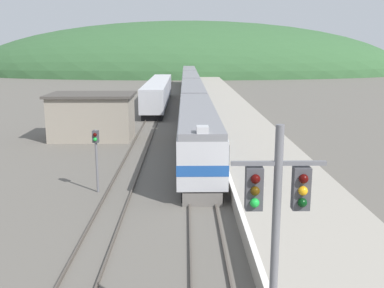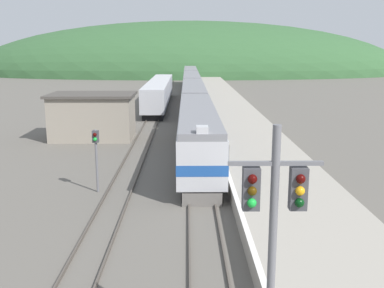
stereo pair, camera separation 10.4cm
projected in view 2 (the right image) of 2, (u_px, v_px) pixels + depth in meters
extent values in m
cube|color=#4C443D|center=(187.00, 98.00, 75.24)|extent=(0.08, 180.00, 0.16)
cube|color=#4C443D|center=(196.00, 98.00, 75.26)|extent=(0.08, 180.00, 0.16)
cube|color=#4C443D|center=(158.00, 98.00, 75.18)|extent=(0.08, 180.00, 0.16)
cube|color=#4C443D|center=(167.00, 98.00, 75.20)|extent=(0.08, 180.00, 0.16)
cube|color=#9E9689|center=(232.00, 113.00, 55.68)|extent=(6.28, 140.00, 0.88)
cube|color=silver|center=(207.00, 110.00, 55.55)|extent=(0.24, 140.00, 0.01)
ellipsoid|color=#335B33|center=(189.00, 73.00, 146.90)|extent=(141.01, 63.46, 33.30)
cube|color=gray|center=(93.00, 117.00, 42.28)|extent=(7.42, 4.82, 4.04)
cube|color=#47423D|center=(92.00, 95.00, 41.83)|extent=(7.92, 5.32, 0.24)
cube|color=black|center=(198.00, 154.00, 34.59)|extent=(2.31, 19.67, 0.85)
cube|color=#BCBCC1|center=(198.00, 131.00, 34.20)|extent=(2.82, 20.93, 2.79)
cube|color=#1E4C99|center=(198.00, 134.00, 34.25)|extent=(2.85, 20.95, 0.61)
cube|color=black|center=(198.00, 123.00, 34.07)|extent=(2.84, 19.67, 0.84)
cube|color=slate|center=(198.00, 110.00, 33.86)|extent=(2.65, 20.93, 0.40)
cube|color=black|center=(202.00, 151.00, 24.95)|extent=(2.86, 2.20, 1.12)
cube|color=#BCBCC1|center=(202.00, 129.00, 23.99)|extent=(0.64, 0.80, 0.36)
cube|color=slate|center=(202.00, 199.00, 24.56)|extent=(2.20, 0.40, 0.77)
cube|color=black|center=(193.00, 113.00, 55.87)|extent=(2.31, 19.58, 0.85)
cube|color=#BCBCC1|center=(193.00, 99.00, 55.48)|extent=(2.82, 20.83, 2.79)
cube|color=#1E4C99|center=(193.00, 101.00, 55.53)|extent=(2.85, 20.85, 0.61)
cube|color=black|center=(193.00, 94.00, 55.35)|extent=(2.84, 19.58, 0.84)
cube|color=slate|center=(193.00, 86.00, 55.14)|extent=(2.65, 20.83, 0.40)
cube|color=black|center=(192.00, 95.00, 77.10)|extent=(2.31, 19.58, 0.85)
cube|color=#BCBCC1|center=(192.00, 84.00, 76.71)|extent=(2.82, 20.83, 2.79)
cube|color=#1E4C99|center=(192.00, 86.00, 76.76)|extent=(2.85, 20.85, 0.61)
cube|color=black|center=(192.00, 81.00, 76.58)|extent=(2.84, 19.58, 0.84)
cube|color=slate|center=(192.00, 75.00, 76.37)|extent=(2.65, 20.83, 0.40)
cube|color=black|center=(190.00, 85.00, 98.32)|extent=(2.31, 19.58, 0.85)
cube|color=#BCBCC1|center=(190.00, 76.00, 97.94)|extent=(2.82, 20.83, 2.79)
cube|color=#1E4C99|center=(190.00, 77.00, 97.99)|extent=(2.85, 20.85, 0.61)
cube|color=black|center=(190.00, 73.00, 97.81)|extent=(2.84, 19.58, 0.84)
cube|color=slate|center=(190.00, 69.00, 97.60)|extent=(2.65, 20.83, 0.40)
cube|color=black|center=(159.00, 103.00, 66.34)|extent=(2.46, 28.35, 0.80)
cube|color=#BCBCC1|center=(159.00, 90.00, 65.95)|extent=(2.90, 29.54, 2.91)
cylinder|color=slate|center=(272.00, 264.00, 10.83)|extent=(0.20, 0.20, 6.84)
cube|color=slate|center=(276.00, 163.00, 10.29)|extent=(2.20, 0.10, 0.10)
cube|color=#424247|center=(251.00, 189.00, 10.41)|extent=(0.40, 0.28, 1.02)
sphere|color=#3C0504|center=(252.00, 179.00, 10.19)|extent=(0.22, 0.22, 0.22)
sphere|color=#412C05|center=(252.00, 191.00, 10.25)|extent=(0.22, 0.22, 0.22)
sphere|color=green|center=(252.00, 203.00, 10.31)|extent=(0.22, 0.22, 0.22)
cube|color=#424247|center=(298.00, 189.00, 10.43)|extent=(0.40, 0.28, 1.02)
sphere|color=#3C0504|center=(301.00, 179.00, 10.20)|extent=(0.22, 0.22, 0.22)
sphere|color=orange|center=(300.00, 191.00, 10.26)|extent=(0.22, 0.22, 0.22)
sphere|color=black|center=(299.00, 203.00, 10.32)|extent=(0.22, 0.22, 0.22)
cylinder|color=slate|center=(97.00, 161.00, 26.62)|extent=(0.14, 0.14, 3.81)
cube|color=#424247|center=(95.00, 136.00, 26.30)|extent=(0.36, 0.28, 0.71)
sphere|color=#3C0504|center=(95.00, 135.00, 26.10)|extent=(0.22, 0.22, 0.22)
sphere|color=green|center=(95.00, 139.00, 26.16)|extent=(0.22, 0.22, 0.22)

